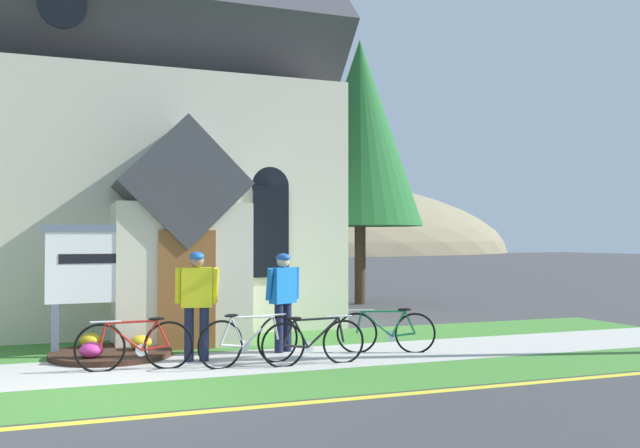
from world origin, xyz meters
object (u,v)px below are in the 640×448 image
bicycle_green (250,340)px  roadside_conifer (360,133)px  bicycle_blue (135,345)px  bicycle_yellow (313,342)px  cyclist_in_blue_jersey (283,294)px  bicycle_black (386,331)px  cyclist_in_orange_jersey (197,297)px  church_sign (110,268)px

bicycle_green → roadside_conifer: 11.28m
roadside_conifer → bicycle_blue: bearing=-131.1°
bicycle_yellow → roadside_conifer: 11.11m
bicycle_green → cyclist_in_blue_jersey: bearing=49.4°
bicycle_black → cyclist_in_orange_jersey: bearing=175.2°
bicycle_yellow → bicycle_black: bearing=22.7°
bicycle_yellow → cyclist_in_blue_jersey: 1.45m
cyclist_in_blue_jersey → bicycle_blue: bearing=-162.8°
roadside_conifer → cyclist_in_blue_jersey: bearing=-122.2°
bicycle_yellow → cyclist_in_orange_jersey: size_ratio=0.97×
bicycle_blue → cyclist_in_blue_jersey: 2.72m
church_sign → cyclist_in_blue_jersey: church_sign is taller
church_sign → bicycle_green: (1.95, -1.90, -1.06)m
bicycle_black → roadside_conifer: (3.12, 8.21, 4.78)m
church_sign → bicycle_black: 4.83m
bicycle_yellow → bicycle_blue: bearing=168.8°
church_sign → cyclist_in_orange_jersey: bearing=-46.2°
church_sign → roadside_conifer: roadside_conifer is taller
bicycle_black → bicycle_green: bearing=-172.3°
bicycle_blue → roadside_conifer: roadside_conifer is taller
church_sign → bicycle_green: bearing=-44.3°
bicycle_black → church_sign: bearing=160.6°
bicycle_green → bicycle_black: size_ratio=1.08×
bicycle_blue → bicycle_yellow: size_ratio=1.01×
church_sign → bicycle_yellow: church_sign is taller
bicycle_black → roadside_conifer: roadside_conifer is taller
bicycle_blue → cyclist_in_blue_jersey: bearing=17.2°
cyclist_in_blue_jersey → roadside_conifer: (4.76, 7.57, 4.14)m
cyclist_in_blue_jersey → bicycle_black: bearing=-21.5°
cyclist_in_blue_jersey → roadside_conifer: size_ratio=0.21×
bicycle_black → bicycle_blue: bearing=-178.2°
bicycle_green → bicycle_black: bicycle_green is taller
bicycle_green → cyclist_in_blue_jersey: (0.84, 0.99, 0.61)m
bicycle_black → roadside_conifer: bearing=69.2°
bicycle_blue → bicycle_black: (4.17, 0.13, -0.01)m
bicycle_yellow → cyclist_in_blue_jersey: bearing=93.7°
bicycle_green → bicycle_yellow: bicycle_green is taller
bicycle_blue → cyclist_in_blue_jersey: (2.53, 0.78, 0.62)m
cyclist_in_orange_jersey → roadside_conifer: bearing=51.5°
bicycle_green → cyclist_in_orange_jersey: 1.13m
bicycle_blue → roadside_conifer: (7.29, 8.35, 4.77)m
bicycle_green → roadside_conifer: bearing=56.8°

